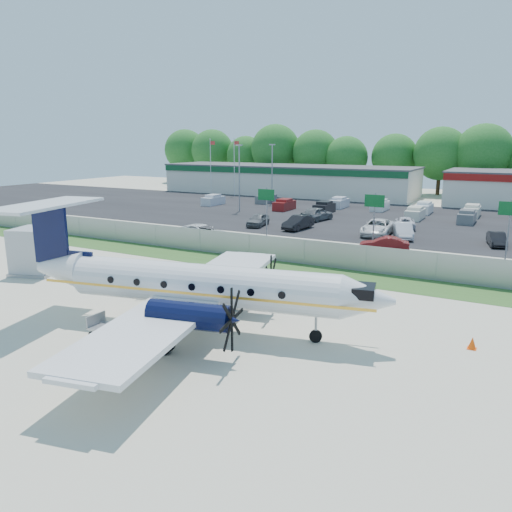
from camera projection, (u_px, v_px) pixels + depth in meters
The scene contains 32 objects.
ground at pixel (204, 318), 27.67m from camera, with size 170.00×170.00×0.00m, color beige.
grass_verge at pixel (294, 270), 37.94m from camera, with size 170.00×4.00×0.02m, color #2D561E.
access_road at pixel (326, 252), 43.93m from camera, with size 170.00×8.00×0.02m, color black.
parking_lot at pixel (387, 220), 61.90m from camera, with size 170.00×32.00×0.02m, color black.
perimeter_fence at pixel (304, 252), 39.43m from camera, with size 120.00×0.06×1.99m.
building_west at pixel (287, 180), 91.29m from camera, with size 46.40×12.40×5.24m.
sign_left at pixel (266, 202), 50.18m from camera, with size 1.80×0.26×5.00m.
sign_mid at pixel (374, 208), 45.06m from camera, with size 1.80×0.26×5.00m.
sign_right at pixel (510, 217), 39.95m from camera, with size 1.80×0.26×5.00m.
flagpole_west at pixel (211, 163), 90.18m from camera, with size 1.06×0.12×10.00m.
flagpole_east at pixel (235, 164), 87.86m from camera, with size 1.06×0.12×10.00m.
light_pole_nw at pixel (239, 173), 68.32m from camera, with size 0.90×0.35×9.09m.
light_pole_sw at pixel (272, 170), 76.88m from camera, with size 0.90×0.35×9.09m.
tree_line at pixel (434, 194), 91.01m from camera, with size 112.00×6.00×14.00m, color #1D5F1C, non-canonical shape.
aircraft at pixel (195, 284), 25.54m from camera, with size 20.51×20.09×6.26m.
pushback_tug at pixel (159, 279), 32.94m from camera, with size 2.96×2.49×1.42m.
baggage_cart_near at pixel (154, 290), 31.21m from camera, with size 2.06×1.60×0.95m.
baggage_cart_far at pixel (110, 328), 24.80m from camera, with size 2.06×1.28×1.07m.
service_container at pixel (36, 252), 36.66m from camera, with size 3.81×3.81×3.38m.
cone_nose at pixel (472, 343), 23.48m from camera, with size 0.41×0.41×0.59m.
cone_port_wing at pixel (112, 334), 24.53m from camera, with size 0.42×0.42×0.60m.
cone_starboard_wing at pixel (276, 284), 33.32m from camera, with size 0.38×0.38×0.54m.
road_car_west at pixel (202, 242), 48.24m from camera, with size 2.83×6.13×1.70m, color silver.
road_car_mid at pixel (383, 252), 43.81m from camera, with size 1.48×4.24×1.40m, color maroon.
parked_car_a at pixel (258, 226), 57.35m from camera, with size 1.72×4.28×1.46m, color #595B5E.
parked_car_b at pixel (298, 229), 55.17m from camera, with size 1.63×4.67×1.54m, color black.
parked_car_c at pixel (377, 235), 51.82m from camera, with size 2.73×5.93×1.65m, color silver.
parked_car_d at pixel (403, 238), 50.25m from camera, with size 1.64×4.69×1.55m, color silver.
parked_car_e at pixel (496, 246), 46.60m from camera, with size 1.36×3.91×1.29m, color black.
parked_car_f at pixel (317, 221), 61.23m from camera, with size 2.04×5.06×1.72m, color #595B5E.
parked_car_g at pixel (405, 228), 55.98m from camera, with size 2.16×4.68×1.30m, color silver.
far_parking_rows at pixel (396, 215), 66.19m from camera, with size 56.00×10.00×1.60m, color gray, non-canonical shape.
Camera 1 is at (15.02, -21.63, 9.59)m, focal length 35.00 mm.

